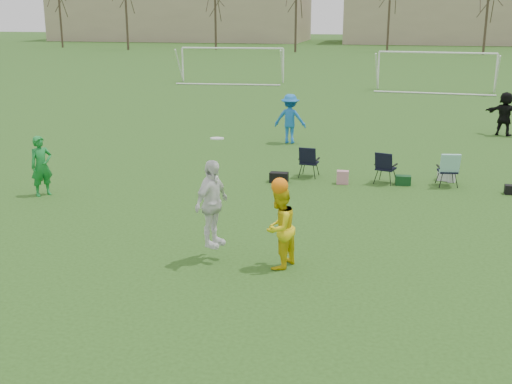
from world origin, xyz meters
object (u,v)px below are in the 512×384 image
(fielder_blue, at_px, (290,119))
(goal_mid, at_px, (437,60))
(center_contest, at_px, (246,215))
(fielder_green_near, at_px, (41,166))
(fielder_black, at_px, (505,114))
(goal_left, at_px, (232,55))

(fielder_blue, bearing_deg, goal_mid, -106.84)
(fielder_blue, height_order, center_contest, center_contest)
(fielder_green_near, relative_size, goal_mid, 0.23)
(fielder_green_near, height_order, fielder_black, fielder_black)
(goal_mid, bearing_deg, fielder_black, -78.22)
(fielder_green_near, xyz_separation_m, center_contest, (6.73, -3.68, 0.20))
(fielder_black, height_order, goal_left, goal_left)
(fielder_green_near, bearing_deg, fielder_black, -10.50)
(fielder_blue, distance_m, goal_left, 22.16)
(fielder_black, bearing_deg, fielder_blue, 44.64)
(fielder_black, distance_m, goal_left, 23.64)
(fielder_blue, height_order, goal_mid, goal_mid)
(center_contest, bearing_deg, fielder_green_near, 151.31)
(center_contest, relative_size, goal_mid, 0.35)
(fielder_black, bearing_deg, center_contest, 87.96)
(fielder_green_near, bearing_deg, goal_mid, 14.91)
(fielder_blue, bearing_deg, fielder_green_near, 59.57)
(goal_left, bearing_deg, fielder_blue, -74.62)
(fielder_black, relative_size, goal_mid, 0.24)
(goal_left, bearing_deg, fielder_green_near, -90.75)
(fielder_black, height_order, center_contest, center_contest)
(fielder_black, height_order, goal_mid, goal_mid)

